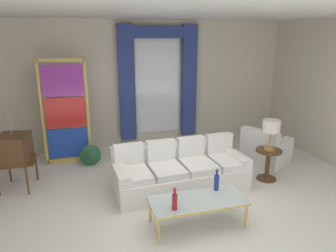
% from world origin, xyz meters
% --- Properties ---
extents(ground_plane, '(16.00, 16.00, 0.00)m').
position_xyz_m(ground_plane, '(0.00, 0.00, 0.00)').
color(ground_plane, white).
extents(wall_rear, '(8.00, 0.12, 3.00)m').
position_xyz_m(wall_rear, '(0.00, 3.06, 1.50)').
color(wall_rear, beige).
rests_on(wall_rear, ground).
extents(ceiling_slab, '(8.00, 7.60, 0.04)m').
position_xyz_m(ceiling_slab, '(0.00, 0.80, 3.02)').
color(ceiling_slab, white).
extents(curtained_window, '(2.00, 0.17, 2.70)m').
position_xyz_m(curtained_window, '(0.38, 2.89, 1.74)').
color(curtained_window, white).
rests_on(curtained_window, ground).
extents(couch_white_long, '(2.38, 1.05, 0.86)m').
position_xyz_m(couch_white_long, '(0.15, 0.53, 0.31)').
color(couch_white_long, white).
rests_on(couch_white_long, ground).
extents(coffee_table, '(1.35, 0.59, 0.41)m').
position_xyz_m(coffee_table, '(0.04, -0.66, 0.37)').
color(coffee_table, silver).
rests_on(coffee_table, ground).
extents(bottle_blue_decanter, '(0.07, 0.07, 0.33)m').
position_xyz_m(bottle_blue_decanter, '(0.41, -0.47, 0.54)').
color(bottle_blue_decanter, navy).
rests_on(bottle_blue_decanter, coffee_table).
extents(bottle_crystal_tall, '(0.07, 0.07, 0.32)m').
position_xyz_m(bottle_crystal_tall, '(-0.35, -0.83, 0.54)').
color(bottle_crystal_tall, maroon).
rests_on(bottle_crystal_tall, coffee_table).
extents(vintage_tv, '(0.62, 0.66, 1.35)m').
position_xyz_m(vintage_tv, '(-2.63, 1.28, 0.73)').
color(vintage_tv, brown).
rests_on(vintage_tv, ground).
extents(armchair_white, '(1.10, 1.09, 0.80)m').
position_xyz_m(armchair_white, '(2.22, 1.05, 0.29)').
color(armchair_white, white).
rests_on(armchair_white, ground).
extents(stained_glass_divider, '(0.95, 0.05, 2.20)m').
position_xyz_m(stained_glass_divider, '(-1.78, 2.27, 1.06)').
color(stained_glass_divider, gold).
rests_on(stained_glass_divider, ground).
extents(peacock_figurine, '(0.44, 0.60, 0.50)m').
position_xyz_m(peacock_figurine, '(-1.34, 1.91, 0.22)').
color(peacock_figurine, beige).
rests_on(peacock_figurine, ground).
extents(round_side_table, '(0.48, 0.48, 0.59)m').
position_xyz_m(round_side_table, '(1.85, 0.36, 0.36)').
color(round_side_table, brown).
rests_on(round_side_table, ground).
extents(table_lamp_brass, '(0.32, 0.32, 0.57)m').
position_xyz_m(table_lamp_brass, '(1.85, 0.36, 1.03)').
color(table_lamp_brass, '#B29338').
rests_on(table_lamp_brass, round_side_table).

